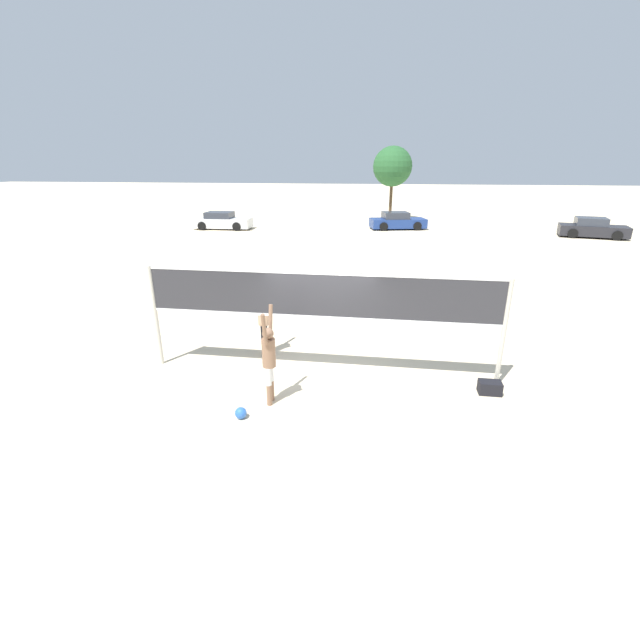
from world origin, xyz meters
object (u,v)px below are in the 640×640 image
object	(u,v)px
player_blocker	(263,316)
tree_left_cluster	(393,167)
volleyball_net	(320,302)
parked_car_mid	(397,221)
volleyball	(241,413)
parked_car_near	(592,229)
player_spiker	(269,355)
gear_bag	(490,387)
parked_car_far	(222,221)

from	to	relation	value
player_blocker	tree_left_cluster	world-z (taller)	tree_left_cluster
volleyball_net	tree_left_cluster	world-z (taller)	tree_left_cluster
parked_car_mid	volleyball_net	bearing A→B (deg)	-109.02
volleyball	tree_left_cluster	xyz separation A→B (m)	(3.19, 32.51, 4.40)
volleyball	parked_car_near	size ratio (longest dim) A/B	0.05
player_spiker	tree_left_cluster	size ratio (longest dim) A/B	0.34
volleyball	tree_left_cluster	distance (m)	32.96
tree_left_cluster	volleyball_net	bearing A→B (deg)	-93.57
volleyball	parked_car_mid	xyz separation A→B (m)	(3.70, 26.95, 0.46)
player_spiker	volleyball	distance (m)	1.28
player_blocker	parked_car_mid	size ratio (longest dim) A/B	0.47
player_spiker	gear_bag	distance (m)	4.93
parked_car_near	parked_car_mid	bearing A→B (deg)	-174.87
parked_car_mid	gear_bag	bearing A→B (deg)	-100.17
parked_car_far	tree_left_cluster	world-z (taller)	tree_left_cluster
volleyball	tree_left_cluster	bearing A→B (deg)	84.40
volleyball	player_spiker	bearing A→B (deg)	56.84
player_blocker	tree_left_cluster	distance (m)	29.90
parked_car_far	player_spiker	bearing A→B (deg)	-69.12
parked_car_far	tree_left_cluster	xyz separation A→B (m)	(12.88, 7.46, 3.93)
parked_car_mid	parked_car_far	xyz separation A→B (m)	(-13.38, -1.89, 0.00)
parked_car_mid	parked_car_far	bearing A→B (deg)	174.56
volleyball	parked_car_far	xyz separation A→B (m)	(-9.69, 25.06, 0.47)
parked_car_mid	tree_left_cluster	bearing A→B (deg)	81.74
parked_car_near	tree_left_cluster	xyz separation A→B (m)	(-13.65, 7.60, 3.92)
gear_bag	parked_car_far	size ratio (longest dim) A/B	0.11
volleyball_net	volleyball	size ratio (longest dim) A/B	34.76
gear_bag	tree_left_cluster	xyz separation A→B (m)	(-1.96, 30.76, 4.37)
gear_bag	parked_car_near	xyz separation A→B (m)	(11.69, 23.17, 0.45)
parked_car_mid	player_blocker	bearing A→B (deg)	-113.01
player_spiker	volleyball_net	bearing A→B (deg)	-30.33
volleyball_net	parked_car_far	xyz separation A→B (m)	(-10.98, 22.93, -1.25)
player_spiker	parked_car_mid	world-z (taller)	player_spiker
player_blocker	parked_car_near	xyz separation A→B (m)	(17.16, 21.90, -0.51)
parked_car_near	volleyball_net	bearing A→B (deg)	-110.40
gear_bag	player_blocker	bearing A→B (deg)	166.91
parked_car_near	gear_bag	bearing A→B (deg)	-102.86
parked_car_near	parked_car_mid	xyz separation A→B (m)	(-13.15, 2.03, -0.01)
player_spiker	parked_car_mid	bearing A→B (deg)	-7.07
player_blocker	gear_bag	bearing A→B (deg)	76.91
tree_left_cluster	gear_bag	bearing A→B (deg)	-86.35
parked_car_near	tree_left_cluster	distance (m)	16.11
player_spiker	player_blocker	bearing A→B (deg)	18.00
player_spiker	volleyball	bearing A→B (deg)	146.84
volleyball_net	player_blocker	bearing A→B (deg)	151.14
gear_bag	tree_left_cluster	size ratio (longest dim) A/B	0.08
volleyball_net	tree_left_cluster	size ratio (longest dim) A/B	1.33
parked_car_near	volleyball	bearing A→B (deg)	-110.14
volleyball_net	parked_car_far	distance (m)	25.45
parked_car_mid	tree_left_cluster	xyz separation A→B (m)	(-0.51, 5.56, 3.94)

